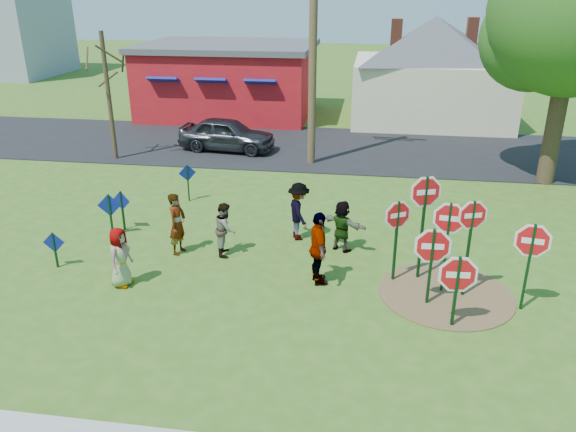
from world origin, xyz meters
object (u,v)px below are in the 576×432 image
stop_sign_c (448,227)px  person_a (120,257)px  utility_pole (313,26)px  suv (227,134)px  stop_sign_d (472,225)px  stop_sign_a (432,251)px  person_b (177,224)px  stop_sign_b (425,202)px

stop_sign_c → person_a: 7.88m
utility_pole → suv: bearing=161.4°
stop_sign_c → utility_pole: 11.47m
stop_sign_d → utility_pole: utility_pole is taller
stop_sign_c → stop_sign_a: bearing=-114.7°
person_b → utility_pole: 10.33m
stop_sign_a → person_b: size_ratio=1.18×
person_a → stop_sign_a: bearing=-80.3°
stop_sign_a → person_b: stop_sign_a is taller
suv → utility_pole: 6.21m
stop_sign_b → suv: (-7.66, 10.69, -1.31)m
stop_sign_a → person_b: (-6.59, 1.73, -0.49)m
stop_sign_c → suv: size_ratio=0.58×
person_b → suv: 10.26m
person_b → suv: bearing=17.6°
stop_sign_d → person_a: bearing=167.2°
stop_sign_d → utility_pole: bearing=97.5°
stop_sign_b → person_b: size_ratio=1.65×
person_a → person_b: 2.11m
person_b → utility_pole: (2.69, 8.87, 4.55)m
stop_sign_c → person_a: stop_sign_c is taller
person_a → utility_pole: 12.29m
stop_sign_d → suv: bearing=109.4°
stop_sign_b → person_b: (-6.46, 0.51, -1.20)m
person_a → utility_pole: bearing=-9.9°
stop_sign_b → person_b: stop_sign_b is taller
stop_sign_d → person_a: stop_sign_d is taller
stop_sign_d → person_a: 8.35m
stop_sign_a → suv: (-7.80, 11.91, -0.59)m
stop_sign_a → person_b: 6.83m
stop_sign_c → stop_sign_d: (0.48, -0.15, 0.16)m
person_a → person_b: person_b is taller
stop_sign_a → person_a: size_ratio=1.34×
stop_sign_c → person_a: bearing=-166.7°
stop_sign_c → stop_sign_d: 0.53m
stop_sign_a → utility_pole: (-3.90, 10.60, 4.06)m
stop_sign_c → stop_sign_d: bearing=-10.7°
stop_sign_b → suv: size_ratio=0.67×
person_a → stop_sign_c: bearing=-75.7°
stop_sign_a → suv: bearing=120.0°
stop_sign_b → stop_sign_d: bearing=-55.2°
suv → stop_sign_d: bearing=-136.3°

